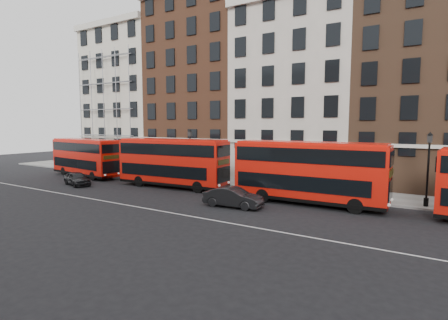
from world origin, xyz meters
The scene contains 13 objects.
ground centered at (0.00, 0.00, 0.00)m, with size 120.00×120.00×0.00m, color black.
pavement centered at (0.00, 10.50, 0.07)m, with size 80.00×5.00×0.15m, color gray.
kerb centered at (0.00, 8.00, 0.08)m, with size 80.00×0.30×0.16m, color gray.
road_centre_line centered at (0.00, -2.00, 0.01)m, with size 70.00×0.12×0.01m, color white.
building_terrace centered at (-0.31, 17.88, 10.24)m, with size 64.00×11.95×22.00m.
bus_a centered at (-20.98, 5.47, 2.31)m, with size 10.45×3.55×4.31m.
bus_b centered at (-7.95, 5.47, 2.48)m, with size 11.16×3.47×4.62m.
bus_c centered at (5.27, 5.47, 2.52)m, with size 11.28×3.03×4.71m.
car_rear centered at (-16.71, 1.36, 0.66)m, with size 1.57×3.90×1.33m, color black.
car_front centered at (0.97, 1.71, 0.72)m, with size 1.53×4.38×1.44m, color black.
lamp_post_left centered at (-8.73, 9.24, 3.08)m, with size 0.44×0.44×5.33m.
lamp_post_right centered at (12.91, 8.74, 3.08)m, with size 0.44×0.44×5.33m.
iron_railings centered at (0.00, 12.70, 0.65)m, with size 6.60×0.06×1.00m, color black, non-canonical shape.
Camera 1 is at (13.67, -19.79, 6.04)m, focal length 28.00 mm.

